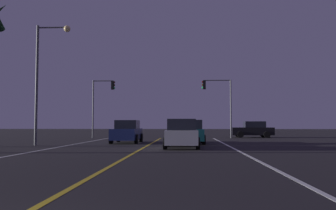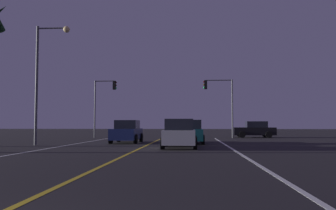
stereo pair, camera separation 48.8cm
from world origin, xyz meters
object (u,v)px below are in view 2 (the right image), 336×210
at_px(car_oncoming, 127,132).
at_px(car_crossing_side, 254,130).
at_px(traffic_light_near_left, 105,96).
at_px(street_lamp_left_mid, 44,69).
at_px(car_lead_same_lane, 180,134).
at_px(car_ahead_far, 190,132).
at_px(traffic_light_near_right, 219,95).

relative_size(car_oncoming, car_crossing_side, 1.00).
relative_size(traffic_light_near_left, street_lamp_left_mid, 0.74).
relative_size(car_lead_same_lane, traffic_light_near_left, 0.72).
bearing_deg(car_ahead_far, traffic_light_near_right, -15.98).
xyz_separation_m(car_lead_same_lane, traffic_light_near_right, (3.46, 14.66, 3.54)).
distance_m(car_oncoming, car_crossing_side, 15.89).
bearing_deg(car_crossing_side, car_oncoming, 43.82).
height_order(car_lead_same_lane, traffic_light_near_right, traffic_light_near_right).
xyz_separation_m(car_oncoming, car_ahead_far, (4.75, -0.84, 0.00)).
distance_m(car_oncoming, street_lamp_left_mid, 7.42).
height_order(car_oncoming, car_ahead_far, same).
bearing_deg(car_ahead_far, car_oncoming, 79.99).
distance_m(car_oncoming, car_lead_same_lane, 6.82).
distance_m(car_crossing_side, traffic_light_near_left, 16.08).
bearing_deg(car_crossing_side, car_lead_same_lane, 66.05).
bearing_deg(car_lead_same_lane, traffic_light_near_left, 29.56).
height_order(car_lead_same_lane, street_lamp_left_mid, street_lamp_left_mid).
xyz_separation_m(car_lead_same_lane, street_lamp_left_mid, (-9.14, 1.91, 4.27)).
bearing_deg(traffic_light_near_right, car_crossing_side, -155.55).
bearing_deg(traffic_light_near_left, traffic_light_near_right, -0.00).
bearing_deg(car_oncoming, traffic_light_near_left, -155.96).
bearing_deg(car_crossing_side, traffic_light_near_right, 24.45).
xyz_separation_m(car_oncoming, car_crossing_side, (11.46, 11.00, 0.00)).
bearing_deg(car_ahead_far, car_crossing_side, -29.56).
bearing_deg(car_crossing_side, car_ahead_far, 60.44).
xyz_separation_m(car_crossing_side, traffic_light_near_right, (-3.82, -1.74, 3.54)).
relative_size(car_lead_same_lane, car_crossing_side, 1.00).
xyz_separation_m(car_oncoming, car_lead_same_lane, (4.18, -5.39, 0.00)).
bearing_deg(car_crossing_side, street_lamp_left_mid, 41.41).
height_order(car_lead_same_lane, car_crossing_side, same).
xyz_separation_m(car_crossing_side, car_ahead_far, (-6.71, -11.84, 0.00)).
xyz_separation_m(traffic_light_near_right, street_lamp_left_mid, (-12.60, -12.75, 0.74)).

